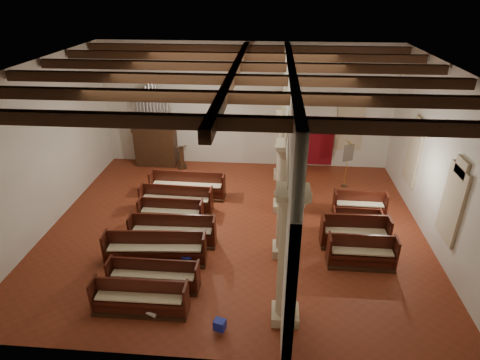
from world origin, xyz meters
name	(u,v)px	position (x,y,z in m)	size (l,w,h in m)	color
floor	(235,227)	(0.00, 0.00, 0.00)	(14.00, 14.00, 0.00)	maroon
ceiling	(234,67)	(0.00, 0.00, 6.00)	(14.00, 14.00, 0.00)	black
wall_back	(246,106)	(0.00, 6.00, 3.00)	(14.00, 0.02, 6.00)	beige
wall_front	(209,263)	(0.00, -6.00, 3.00)	(14.00, 0.02, 6.00)	beige
wall_left	(42,148)	(-7.00, 0.00, 3.00)	(0.02, 12.00, 6.00)	beige
wall_right	(442,161)	(7.00, 0.00, 3.00)	(0.02, 12.00, 6.00)	beige
ceiling_beams	(234,73)	(0.00, 0.00, 5.82)	(13.80, 11.80, 0.30)	#3B2113
arcade	(288,141)	(1.80, 0.00, 3.56)	(0.90, 11.90, 6.00)	#C6B693
window_right_a	(454,204)	(6.98, -1.50, 2.20)	(0.03, 1.00, 2.20)	#2E6958
window_right_b	(414,154)	(6.98, 2.50, 2.20)	(0.03, 1.00, 2.20)	#2E6958
window_back	(350,125)	(5.00, 5.98, 2.20)	(1.00, 0.03, 2.20)	#2E6958
pipe_organ	(155,139)	(-4.50, 5.50, 1.37)	(2.10, 0.85, 4.40)	#3B2113
lectern	(182,158)	(-3.16, 5.16, 0.53)	(0.61, 0.65, 1.27)	#381C12
dossal_curtain	(317,145)	(3.50, 5.92, 1.17)	(1.80, 0.07, 2.17)	maroon
processional_banner	(346,171)	(4.65, 3.77, 0.77)	(0.47, 0.60, 2.21)	#3B2113
hymnal_box_a	(220,325)	(0.06, -5.11, 0.25)	(0.30, 0.24, 0.30)	navy
hymnal_box_b	(187,260)	(-1.35, -2.47, 0.25)	(0.31, 0.25, 0.31)	navy
hymnal_box_c	(194,231)	(-1.43, -0.85, 0.28)	(0.36, 0.29, 0.36)	navy
tube_heater_a	(141,309)	(-2.24, -4.65, 0.16)	(0.10, 0.10, 1.04)	silver
tube_heater_b	(137,287)	(-2.65, -3.75, 0.16)	(0.11, 0.11, 1.09)	white
nave_pew_0	(140,302)	(-2.26, -4.54, 0.33)	(2.70, 0.69, 1.00)	#3B2113
nave_pew_1	(154,279)	(-2.15, -3.55, 0.31)	(2.76, 0.64, 0.95)	#3B2113
nave_pew_2	(156,253)	(-2.43, -2.32, 0.36)	(3.38, 0.97, 1.11)	#3B2113
nave_pew_3	(173,235)	(-2.10, -1.23, 0.36)	(3.05, 0.81, 1.10)	#3B2113
nave_pew_4	(171,215)	(-2.50, 0.11, 0.33)	(2.47, 0.69, 0.99)	#3B2113
nave_pew_5	(176,203)	(-2.50, 1.06, 0.35)	(2.96, 0.81, 1.05)	#3B2113
nave_pew_6	(188,189)	(-2.27, 2.22, 0.37)	(3.23, 0.83, 1.13)	#3B2113
aisle_pew_0	(361,256)	(4.32, -1.93, 0.36)	(2.19, 0.73, 1.08)	#3B2113
aisle_pew_1	(354,236)	(4.28, -0.82, 0.39)	(2.36, 0.81, 1.15)	#3B2113
aisle_pew_2	(356,225)	(4.49, 0.01, 0.32)	(1.76, 0.68, 0.96)	#3B2113
aisle_pew_3	(359,208)	(4.82, 1.23, 0.35)	(2.03, 0.72, 1.04)	#3B2113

